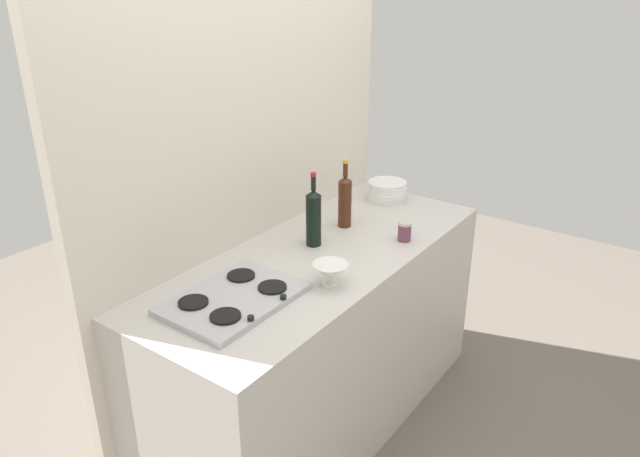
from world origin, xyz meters
name	(u,v)px	position (x,y,z in m)	size (l,w,h in m)	color
ground_plane	(320,418)	(0.00, 0.00, 0.00)	(6.00, 6.00, 0.00)	#6B6056
counter_block	(320,341)	(0.00, 0.00, 0.45)	(1.80, 0.70, 0.90)	beige
backsplash_panel	(251,176)	(0.00, 0.38, 1.18)	(1.90, 0.06, 2.36)	beige
stovetop_hob	(234,298)	(-0.52, 0.02, 0.91)	(0.51, 0.36, 0.04)	#B2B2B7
plate_stack	(387,191)	(0.74, 0.09, 0.95)	(0.21, 0.21, 0.10)	white
wine_bottle_leftmost	(314,217)	(0.06, 0.08, 1.03)	(0.07, 0.07, 0.34)	black
wine_bottle_mid_left	(345,200)	(0.32, 0.08, 1.03)	(0.06, 0.06, 0.33)	#472314
mixing_bowl	(330,273)	(-0.20, -0.19, 0.95)	(0.14, 0.14, 0.09)	white
condiment_jar_front	(405,231)	(0.34, -0.23, 0.95)	(0.06, 0.06, 0.09)	#66384C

